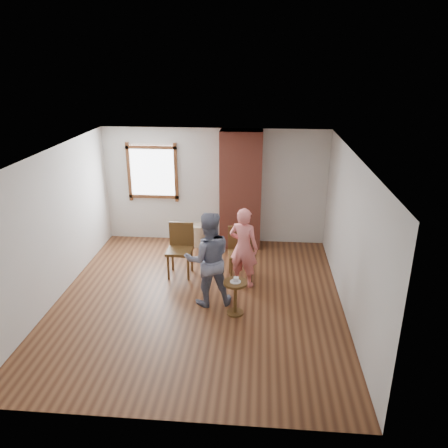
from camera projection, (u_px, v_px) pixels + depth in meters
The scene contains 12 objects.
ground at pixel (199, 300), 7.72m from camera, with size 5.50×5.50×0.00m, color brown.
room_shell at pixel (198, 192), 7.64m from camera, with size 5.04×5.52×2.62m.
brick_chimney at pixel (241, 190), 9.53m from camera, with size 0.90×0.50×2.60m, color #AF503E.
stoneware_crock at pixel (199, 235), 9.89m from camera, with size 0.38×0.38×0.49m, color tan.
dark_pot at pixel (177, 241), 9.99m from camera, with size 0.17×0.17×0.17m, color black.
dining_chair_left at pixel (180, 246), 8.49m from camera, with size 0.49×0.49×1.03m.
dining_chair_right at pixel (240, 250), 8.38m from camera, with size 0.53×0.53×1.00m.
side_table at pixel (235, 292), 7.18m from camera, with size 0.40×0.40×0.60m.
cake_plate at pixel (235, 282), 7.11m from camera, with size 0.18×0.18×0.01m, color white.
cake_slice at pixel (236, 280), 7.09m from camera, with size 0.08×0.07×0.06m, color silver.
man at pixel (208, 259), 7.36m from camera, with size 0.81×0.63×1.67m, color #121434.
person_pink at pixel (244, 248), 7.98m from camera, with size 0.56×0.37×1.53m, color #FB7F7D.
Camera 1 is at (1.02, -6.66, 4.04)m, focal length 35.00 mm.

